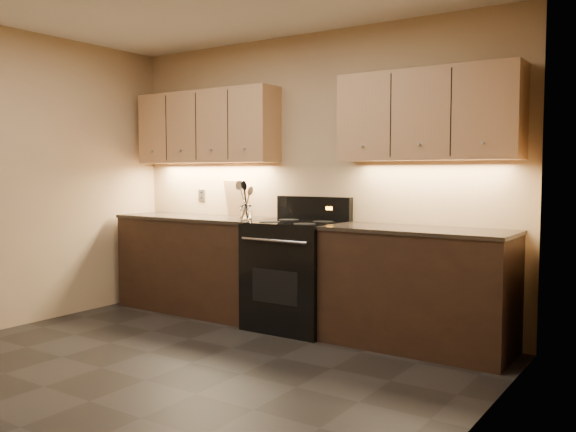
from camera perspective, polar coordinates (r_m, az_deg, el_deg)
name	(u,v)px	position (r m, az deg, el deg)	size (l,w,h in m)	color
floor	(146,380)	(4.23, -13.18, -14.73)	(4.00, 4.00, 0.00)	black
wall_back	(309,179)	(5.55, 1.95, 3.52)	(4.00, 0.04, 2.60)	tan
wall_right	(447,185)	(2.87, 14.62, 2.79)	(0.04, 4.00, 2.60)	tan
counter_left	(197,263)	(6.05, -8.48, -4.40)	(1.62, 0.62, 0.93)	black
counter_right	(417,288)	(4.83, 11.99, -6.62)	(1.46, 0.62, 0.93)	black
stove	(297,273)	(5.32, 0.82, -5.40)	(0.76, 0.68, 1.14)	black
upper_cab_left	(206,127)	(6.11, -7.66, 8.23)	(1.60, 0.30, 0.70)	tan
upper_cab_right	(427,115)	(4.91, 12.90, 9.18)	(1.44, 0.30, 0.70)	tan
outlet_plate	(202,195)	(6.34, -8.08, 1.93)	(0.09, 0.01, 0.12)	#B2B5BA
utensil_crock	(246,213)	(5.49, -3.96, 0.28)	(0.13, 0.13, 0.14)	white
cutting_board	(237,198)	(5.99, -4.82, 1.68)	(0.28, 0.02, 0.36)	tan
wooden_spoon	(243,202)	(5.48, -4.27, 1.30)	(0.06, 0.06, 0.29)	tan
black_spoon	(247,199)	(5.50, -3.84, 1.62)	(0.06, 0.06, 0.35)	black
steel_spatula	(249,199)	(5.47, -3.70, 1.64)	(0.08, 0.08, 0.35)	silver
steel_skimmer	(249,199)	(5.46, -3.71, 1.63)	(0.09, 0.09, 0.35)	silver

